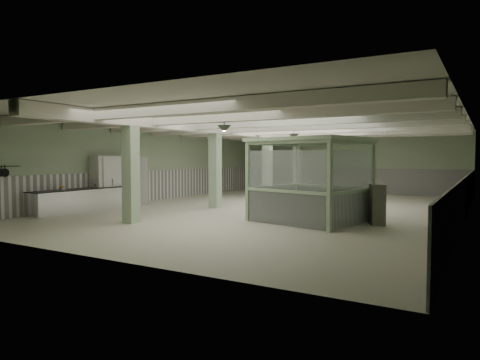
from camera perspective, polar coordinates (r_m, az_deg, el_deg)
The scene contains 35 objects.
floor at distance 18.13m, azimuth 5.06°, elevation -3.83°, with size 20.00×20.00×0.00m, color silver.
ceiling at distance 18.06m, azimuth 5.11°, elevation 7.58°, with size 14.00×20.00×0.02m, color silver.
wall_back at distance 27.39m, azimuth 14.02°, elevation 2.17°, with size 14.00×0.02×3.60m, color #A1B792.
wall_front at distance 9.92m, azimuth -20.32°, elevation 0.77°, with size 14.00×0.02×3.60m, color #A1B792.
wall_left at distance 21.92m, azimuth -11.73°, elevation 2.01°, with size 0.02×20.00×3.60m, color #A1B792.
wall_right at distance 16.31m, azimuth 27.95°, elevation 1.41°, with size 0.02×20.00×3.60m, color #A1B792.
wainscot_left at distance 21.94m, azimuth -11.65°, elevation -0.73°, with size 0.05×19.90×1.50m, color white.
wainscot_right at distance 16.37m, azimuth 27.77°, elevation -2.27°, with size 0.05×19.90×1.50m, color white.
wainscot_back at distance 27.40m, azimuth 13.98°, elevation -0.03°, with size 13.90×0.05×1.50m, color white.
girder at distance 19.24m, azimuth -1.69°, elevation 6.65°, with size 0.45×19.90×0.40m, color white.
beam_a at distance 11.73m, azimuth -10.87°, elevation 9.15°, with size 13.90×0.35×0.32m, color white.
beam_b at distance 13.70m, azimuth -3.91°, elevation 8.30°, with size 13.90×0.35×0.32m, color white.
beam_c at distance 15.83m, azimuth 1.22°, elevation 7.59°, with size 13.90×0.35×0.32m, color white.
beam_d at distance 18.05m, azimuth 5.11°, elevation 7.01°, with size 13.90×0.35×0.32m, color white.
beam_e at distance 20.33m, azimuth 8.12°, elevation 6.54°, with size 13.90×0.35×0.32m, color white.
beam_f at distance 22.66m, azimuth 10.52°, elevation 6.15°, with size 13.90×0.35×0.32m, color white.
beam_g at distance 25.03m, azimuth 12.46°, elevation 5.83°, with size 13.90×0.35×0.32m, color white.
column_a at distance 14.46m, azimuth -14.36°, elevation 1.51°, with size 0.42×0.42×3.60m, color #AAC6A0.
column_b at distance 18.36m, azimuth -3.34°, elevation 1.89°, with size 0.42×0.42×3.60m, color #AAC6A0.
column_c at distance 22.70m, azimuth 3.67°, elevation 2.10°, with size 0.42×0.42×3.60m, color #AAC6A0.
column_d at distance 26.33m, azimuth 7.57°, elevation 2.20°, with size 0.42×0.42×3.60m, color #AAC6A0.
hook_rail at distance 16.98m, azimuth -28.96°, elevation 1.60°, with size 0.02×0.02×1.20m, color black.
pendant_front at distance 13.40m, azimuth -2.12°, elevation 6.83°, with size 0.44×0.44×0.22m, color #304031.
pendant_mid at distance 18.28m, azimuth 7.20°, elevation 5.79°, with size 0.44×0.44×0.22m, color #304031.
pendant_back at distance 22.96m, azimuth 12.11°, elevation 5.17°, with size 0.44×0.44×0.22m, color #304031.
prep_counter at distance 18.62m, azimuth -19.64°, elevation -2.39°, with size 0.89×5.09×0.91m.
pitcher_near at distance 18.94m, azimuth -18.63°, elevation -0.49°, with size 0.20×0.24×0.30m, color silver, non-canonical shape.
pitcher_far at distance 19.41m, azimuth -16.80°, elevation -0.46°, with size 0.17×0.20×0.25m, color silver, non-canonical shape.
veg_colander at distance 19.25m, azimuth -17.85°, elevation -0.57°, with size 0.45×0.45×0.20m, color #39393D, non-canonical shape.
orange_bowl at distance 17.88m, azimuth -22.63°, elevation -1.11°, with size 0.24×0.24×0.09m, color #B2B2B7.
skillet_near at distance 16.88m, azimuth -29.20°, elevation 0.84°, with size 0.27×0.27×0.04m, color black.
skillet_far at distance 16.95m, azimuth -28.84°, elevation 0.86°, with size 0.29×0.29×0.04m, color black.
walkin_cooler at distance 19.74m, azimuth -16.15°, elevation -0.08°, with size 1.17×2.47×2.26m.
guard_booth at distance 14.55m, azimuth 9.33°, elevation 1.85°, with size 4.09×3.70×2.81m.
filing_cabinet at distance 14.39m, azimuth 17.82°, elevation -3.13°, with size 0.42×0.60×1.31m, color #616353.
Camera 1 is at (7.66, -16.29, 2.15)m, focal length 32.00 mm.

